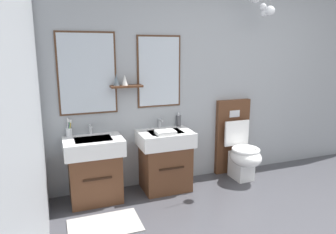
{
  "coord_description": "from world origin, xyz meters",
  "views": [
    {
      "loc": [
        -2.26,
        -1.49,
        1.66
      ],
      "look_at": [
        -1.07,
        1.67,
        0.92
      ],
      "focal_mm": 33.45,
      "sensor_mm": 36.0,
      "label": 1
    }
  ],
  "objects_px": {
    "vanity_sink_left": "(94,168)",
    "folded_hand_towel": "(166,133)",
    "soap_dispenser": "(179,121)",
    "toilet": "(239,149)",
    "toothbrush_cup": "(69,131)",
    "vanity_sink_right": "(165,158)"
  },
  "relations": [
    {
      "from": "toilet",
      "to": "folded_hand_towel",
      "type": "bearing_deg",
      "value": -172.79
    },
    {
      "from": "soap_dispenser",
      "to": "vanity_sink_left",
      "type": "bearing_deg",
      "value": -171.06
    },
    {
      "from": "vanity_sink_left",
      "to": "folded_hand_towel",
      "type": "bearing_deg",
      "value": -9.9
    },
    {
      "from": "vanity_sink_right",
      "to": "toilet",
      "type": "relative_size",
      "value": 0.71
    },
    {
      "from": "toothbrush_cup",
      "to": "folded_hand_towel",
      "type": "height_order",
      "value": "toothbrush_cup"
    },
    {
      "from": "toilet",
      "to": "folded_hand_towel",
      "type": "relative_size",
      "value": 4.55
    },
    {
      "from": "vanity_sink_right",
      "to": "toothbrush_cup",
      "type": "xyz_separation_m",
      "value": [
        -1.06,
        0.16,
        0.4
      ]
    },
    {
      "from": "toilet",
      "to": "folded_hand_towel",
      "type": "xyz_separation_m",
      "value": [
        -1.07,
        -0.13,
        0.36
      ]
    },
    {
      "from": "vanity_sink_left",
      "to": "toilet",
      "type": "distance_m",
      "value": 1.85
    },
    {
      "from": "soap_dispenser",
      "to": "toilet",
      "type": "bearing_deg",
      "value": -12.33
    },
    {
      "from": "toothbrush_cup",
      "to": "vanity_sink_left",
      "type": "bearing_deg",
      "value": -34.12
    },
    {
      "from": "toothbrush_cup",
      "to": "folded_hand_towel",
      "type": "bearing_deg",
      "value": -16.15
    },
    {
      "from": "folded_hand_towel",
      "to": "toothbrush_cup",
      "type": "bearing_deg",
      "value": 163.85
    },
    {
      "from": "vanity_sink_right",
      "to": "folded_hand_towel",
      "type": "bearing_deg",
      "value": -106.24
    },
    {
      "from": "vanity_sink_left",
      "to": "soap_dispenser",
      "type": "relative_size",
      "value": 4.18
    },
    {
      "from": "toilet",
      "to": "folded_hand_towel",
      "type": "height_order",
      "value": "toilet"
    },
    {
      "from": "vanity_sink_right",
      "to": "toothbrush_cup",
      "type": "bearing_deg",
      "value": 171.51
    },
    {
      "from": "soap_dispenser",
      "to": "folded_hand_towel",
      "type": "height_order",
      "value": "soap_dispenser"
    },
    {
      "from": "vanity_sink_left",
      "to": "folded_hand_towel",
      "type": "relative_size",
      "value": 3.24
    },
    {
      "from": "vanity_sink_left",
      "to": "toothbrush_cup",
      "type": "distance_m",
      "value": 0.49
    },
    {
      "from": "soap_dispenser",
      "to": "folded_hand_towel",
      "type": "relative_size",
      "value": 0.78
    },
    {
      "from": "vanity_sink_left",
      "to": "soap_dispenser",
      "type": "bearing_deg",
      "value": 8.94
    }
  ]
}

